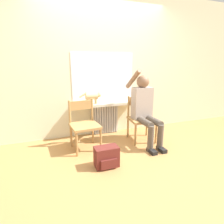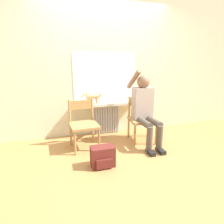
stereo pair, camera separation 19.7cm
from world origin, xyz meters
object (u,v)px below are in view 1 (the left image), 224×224
(chair_right, at_px, (141,118))
(person, at_px, (145,106))
(chair_left, at_px, (84,124))
(backpack, at_px, (107,157))
(cat, at_px, (93,96))

(chair_right, xyz_separation_m, person, (-0.00, -0.12, 0.24))
(chair_left, height_order, backpack, chair_left)
(person, bearing_deg, chair_right, 88.15)
(cat, xyz_separation_m, backpack, (-0.11, -1.13, -0.65))
(chair_left, distance_m, person, 1.09)
(chair_right, height_order, person, person)
(cat, bearing_deg, person, -35.55)
(cat, bearing_deg, chair_left, -121.23)
(chair_right, distance_m, backpack, 1.17)
(chair_right, relative_size, backpack, 2.47)
(chair_right, relative_size, person, 0.61)
(person, bearing_deg, cat, 144.45)
(chair_left, xyz_separation_m, backpack, (0.16, -0.68, -0.28))
(chair_left, relative_size, person, 0.61)
(person, relative_size, backpack, 4.01)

